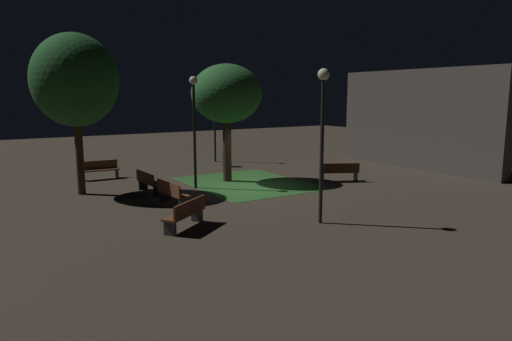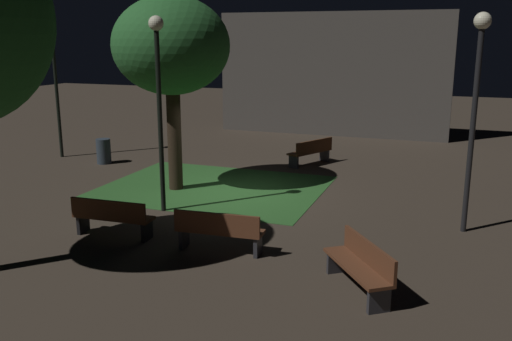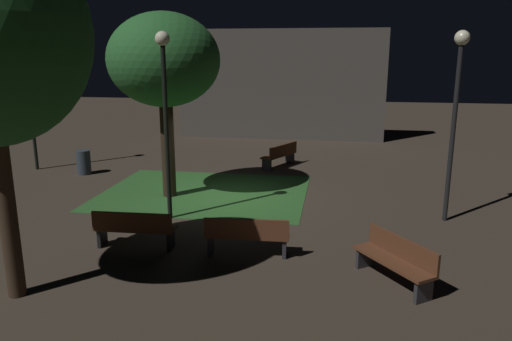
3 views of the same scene
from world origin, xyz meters
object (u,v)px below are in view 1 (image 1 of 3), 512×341
at_px(bench_back_row, 99,169).
at_px(lamp_post_plaza_east, 322,120).
at_px(bench_path_side, 339,171).
at_px(lamp_post_path_center, 215,105).
at_px(tree_back_right, 227,95).
at_px(bench_near_trees, 172,193).
at_px(bench_front_right, 186,213).
at_px(bench_lawn_edge, 148,182).
at_px(tree_near_wall, 75,81).
at_px(lamp_post_near_wall, 194,113).
at_px(trash_bin, 226,159).

distance_m(bench_back_row, lamp_post_plaza_east, 12.52).
bearing_deg(bench_path_side, lamp_post_path_center, -168.09).
bearing_deg(tree_back_right, bench_near_trees, -52.04).
relative_size(bench_near_trees, bench_back_row, 1.01).
bearing_deg(bench_near_trees, lamp_post_plaza_east, 33.29).
xyz_separation_m(bench_near_trees, bench_front_right, (3.00, -0.75, 0.00)).
xyz_separation_m(bench_near_trees, lamp_post_plaza_east, (4.67, 3.07, 2.75)).
bearing_deg(bench_lawn_edge, bench_near_trees, 0.00).
relative_size(tree_back_right, lamp_post_plaza_east, 1.13).
distance_m(tree_near_wall, lamp_post_near_wall, 4.83).
xyz_separation_m(bench_lawn_edge, tree_back_right, (-0.60, 4.02, 3.53)).
relative_size(bench_front_right, lamp_post_near_wall, 0.36).
bearing_deg(trash_bin, bench_front_right, -34.28).
xyz_separation_m(bench_path_side, bench_front_right, (3.25, -9.13, 0.00)).
distance_m(bench_lawn_edge, lamp_post_path_center, 9.73).
bearing_deg(lamp_post_plaza_east, bench_path_side, 132.87).
xyz_separation_m(bench_back_row, trash_bin, (-0.20, 7.03, -0.05)).
relative_size(bench_front_right, tree_near_wall, 0.27).
relative_size(bench_path_side, bench_front_right, 1.05).
bearing_deg(lamp_post_near_wall, bench_back_row, -145.87).
bearing_deg(bench_lawn_edge, bench_path_side, 74.75).
bearing_deg(bench_front_right, tree_near_wall, -166.57).
bearing_deg(bench_back_row, lamp_post_path_center, 107.27).
relative_size(bench_back_row, lamp_post_path_center, 0.36).
height_order(tree_near_wall, trash_bin, tree_near_wall).
height_order(bench_lawn_edge, lamp_post_plaza_east, lamp_post_plaza_east).
xyz_separation_m(bench_lawn_edge, bench_near_trees, (2.54, 0.00, 0.00)).
bearing_deg(bench_near_trees, trash_bin, 139.17).
bearing_deg(bench_front_right, tree_back_right, 142.10).
xyz_separation_m(tree_near_wall, lamp_post_plaza_east, (8.46, 5.44, -1.31)).
height_order(bench_front_right, tree_back_right, tree_back_right).
distance_m(lamp_post_plaza_east, trash_bin, 12.44).
height_order(bench_back_row, lamp_post_near_wall, lamp_post_near_wall).
bearing_deg(tree_back_right, lamp_post_near_wall, -70.57).
xyz_separation_m(tree_back_right, trash_bin, (-3.93, 2.08, -3.57)).
height_order(bench_lawn_edge, bench_back_row, same).
relative_size(bench_near_trees, lamp_post_near_wall, 0.38).
xyz_separation_m(tree_back_right, lamp_post_plaza_east, (7.81, -0.95, -0.78)).
height_order(bench_lawn_edge, lamp_post_near_wall, lamp_post_near_wall).
relative_size(bench_near_trees, bench_front_right, 1.05).
xyz_separation_m(bench_back_row, lamp_post_near_wall, (4.42, 3.00, 2.74)).
distance_m(bench_near_trees, tree_near_wall, 6.04).
height_order(bench_back_row, bench_path_side, same).
height_order(bench_near_trees, bench_front_right, same).
bearing_deg(bench_near_trees, lamp_post_path_center, 144.70).
distance_m(bench_back_row, trash_bin, 7.03).
bearing_deg(tree_back_right, bench_path_side, 56.54).
height_order(bench_near_trees, tree_near_wall, tree_near_wall).
bearing_deg(tree_near_wall, bench_path_side, 71.80).
xyz_separation_m(lamp_post_plaza_east, lamp_post_near_wall, (-7.12, -1.00, -0.01)).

